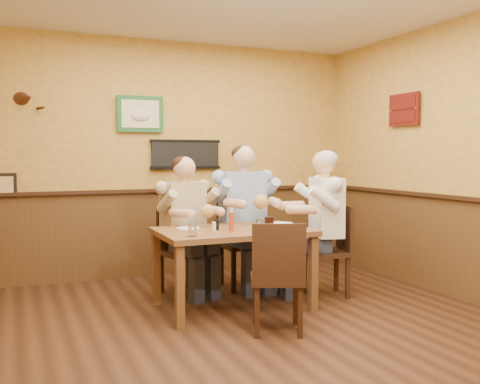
{
  "coord_description": "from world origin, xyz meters",
  "views": [
    {
      "loc": [
        -1.59,
        -3.77,
        1.45
      ],
      "look_at": [
        0.35,
        0.78,
        1.1
      ],
      "focal_mm": 40.0,
      "sensor_mm": 36.0,
      "label": 1
    }
  ],
  "objects_px": {
    "salt_shaker": "(214,226)",
    "chair_back_right": "(243,243)",
    "dining_table": "(233,239)",
    "chair_right_end": "(326,250)",
    "diner_blue_polo": "(243,224)",
    "water_glass_mid": "(260,226)",
    "pepper_shaker": "(217,225)",
    "cola_tumbler": "(269,223)",
    "chair_near_side": "(277,276)",
    "hot_sauce_bottle": "(231,221)",
    "chair_back_left": "(183,251)",
    "diner_white_elder": "(326,231)",
    "water_glass_left": "(192,230)",
    "diner_tan_shirt": "(183,232)"
  },
  "relations": [
    {
      "from": "salt_shaker",
      "to": "chair_back_right",
      "type": "bearing_deg",
      "value": 50.77
    },
    {
      "from": "dining_table",
      "to": "chair_right_end",
      "type": "relative_size",
      "value": 1.5
    },
    {
      "from": "diner_blue_polo",
      "to": "water_glass_mid",
      "type": "bearing_deg",
      "value": -104.26
    },
    {
      "from": "pepper_shaker",
      "to": "cola_tumbler",
      "type": "bearing_deg",
      "value": -15.57
    },
    {
      "from": "chair_near_side",
      "to": "hot_sauce_bottle",
      "type": "height_order",
      "value": "hot_sauce_bottle"
    },
    {
      "from": "chair_back_left",
      "to": "diner_white_elder",
      "type": "relative_size",
      "value": 0.67
    },
    {
      "from": "dining_table",
      "to": "pepper_shaker",
      "type": "height_order",
      "value": "pepper_shaker"
    },
    {
      "from": "water_glass_mid",
      "to": "salt_shaker",
      "type": "relative_size",
      "value": 1.32
    },
    {
      "from": "chair_back_left",
      "to": "salt_shaker",
      "type": "height_order",
      "value": "chair_back_left"
    },
    {
      "from": "diner_blue_polo",
      "to": "dining_table",
      "type": "bearing_deg",
      "value": -119.56
    },
    {
      "from": "diner_white_elder",
      "to": "water_glass_left",
      "type": "relative_size",
      "value": 12.23
    },
    {
      "from": "chair_right_end",
      "to": "water_glass_mid",
      "type": "distance_m",
      "value": 1.01
    },
    {
      "from": "water_glass_mid",
      "to": "pepper_shaker",
      "type": "distance_m",
      "value": 0.41
    },
    {
      "from": "chair_right_end",
      "to": "pepper_shaker",
      "type": "distance_m",
      "value": 1.26
    },
    {
      "from": "chair_right_end",
      "to": "chair_near_side",
      "type": "height_order",
      "value": "chair_right_end"
    },
    {
      "from": "chair_back_right",
      "to": "diner_tan_shirt",
      "type": "height_order",
      "value": "diner_tan_shirt"
    },
    {
      "from": "chair_back_right",
      "to": "salt_shaker",
      "type": "xyz_separation_m",
      "value": [
        -0.61,
        -0.75,
        0.31
      ]
    },
    {
      "from": "chair_back_right",
      "to": "salt_shaker",
      "type": "height_order",
      "value": "chair_back_right"
    },
    {
      "from": "chair_near_side",
      "to": "water_glass_left",
      "type": "distance_m",
      "value": 0.82
    },
    {
      "from": "chair_back_right",
      "to": "cola_tumbler",
      "type": "xyz_separation_m",
      "value": [
        -0.09,
        -0.83,
        0.32
      ]
    },
    {
      "from": "diner_blue_polo",
      "to": "water_glass_left",
      "type": "xyz_separation_m",
      "value": [
        -0.89,
        -0.97,
        0.11
      ]
    },
    {
      "from": "chair_back_right",
      "to": "diner_blue_polo",
      "type": "bearing_deg",
      "value": 0.0
    },
    {
      "from": "diner_tan_shirt",
      "to": "water_glass_left",
      "type": "bearing_deg",
      "value": -118.02
    },
    {
      "from": "chair_back_left",
      "to": "chair_back_right",
      "type": "height_order",
      "value": "chair_back_right"
    },
    {
      "from": "salt_shaker",
      "to": "diner_tan_shirt",
      "type": "bearing_deg",
      "value": 95.15
    },
    {
      "from": "diner_white_elder",
      "to": "hot_sauce_bottle",
      "type": "height_order",
      "value": "diner_white_elder"
    },
    {
      "from": "water_glass_mid",
      "to": "dining_table",
      "type": "bearing_deg",
      "value": 118.77
    },
    {
      "from": "chair_near_side",
      "to": "water_glass_mid",
      "type": "relative_size",
      "value": 8.19
    },
    {
      "from": "chair_right_end",
      "to": "salt_shaker",
      "type": "relative_size",
      "value": 11.07
    },
    {
      "from": "chair_right_end",
      "to": "water_glass_left",
      "type": "xyz_separation_m",
      "value": [
        -1.54,
        -0.32,
        0.34
      ]
    },
    {
      "from": "cola_tumbler",
      "to": "chair_near_side",
      "type": "bearing_deg",
      "value": -110.61
    },
    {
      "from": "diner_white_elder",
      "to": "dining_table",
      "type": "bearing_deg",
      "value": -73.37
    },
    {
      "from": "hot_sauce_bottle",
      "to": "water_glass_mid",
      "type": "bearing_deg",
      "value": -34.65
    },
    {
      "from": "dining_table",
      "to": "diner_tan_shirt",
      "type": "bearing_deg",
      "value": 111.76
    },
    {
      "from": "cola_tumbler",
      "to": "dining_table",
      "type": "bearing_deg",
      "value": 157.02
    },
    {
      "from": "chair_back_left",
      "to": "cola_tumbler",
      "type": "height_order",
      "value": "chair_back_left"
    },
    {
      "from": "water_glass_left",
      "to": "diner_white_elder",
      "type": "bearing_deg",
      "value": 11.83
    },
    {
      "from": "chair_near_side",
      "to": "chair_right_end",
      "type": "bearing_deg",
      "value": -117.44
    },
    {
      "from": "diner_blue_polo",
      "to": "pepper_shaker",
      "type": "bearing_deg",
      "value": -128.57
    },
    {
      "from": "dining_table",
      "to": "diner_white_elder",
      "type": "xyz_separation_m",
      "value": [
        1.05,
        0.05,
        0.01
      ]
    },
    {
      "from": "diner_blue_polo",
      "to": "pepper_shaker",
      "type": "distance_m",
      "value": 0.9
    },
    {
      "from": "chair_back_left",
      "to": "pepper_shaker",
      "type": "relative_size",
      "value": 9.04
    },
    {
      "from": "diner_white_elder",
      "to": "hot_sauce_bottle",
      "type": "distance_m",
      "value": 1.14
    },
    {
      "from": "diner_white_elder",
      "to": "chair_back_right",
      "type": "bearing_deg",
      "value": -120.89
    },
    {
      "from": "dining_table",
      "to": "diner_white_elder",
      "type": "relative_size",
      "value": 1.05
    },
    {
      "from": "cola_tumbler",
      "to": "chair_back_left",
      "type": "bearing_deg",
      "value": 125.57
    },
    {
      "from": "hot_sauce_bottle",
      "to": "pepper_shaker",
      "type": "xyz_separation_m",
      "value": [
        -0.1,
        0.12,
        -0.05
      ]
    },
    {
      "from": "chair_back_left",
      "to": "pepper_shaker",
      "type": "distance_m",
      "value": 0.78
    },
    {
      "from": "dining_table",
      "to": "salt_shaker",
      "type": "height_order",
      "value": "salt_shaker"
    },
    {
      "from": "chair_back_right",
      "to": "salt_shaker",
      "type": "relative_size",
      "value": 11.53
    }
  ]
}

